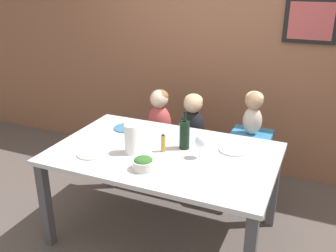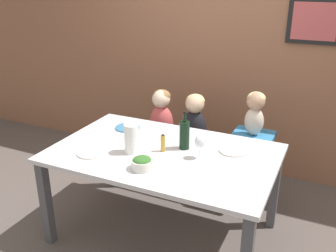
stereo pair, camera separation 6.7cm
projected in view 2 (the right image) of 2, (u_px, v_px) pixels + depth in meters
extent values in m
plane|color=#564C47|center=(164.00, 233.00, 3.14)|extent=(14.00, 14.00, 0.00)
cube|color=#8E5B42|center=(223.00, 45.00, 3.85)|extent=(10.00, 0.06, 2.70)
cube|color=black|center=(315.00, 21.00, 3.37)|extent=(0.48, 0.02, 0.41)
cube|color=#B74C4C|center=(315.00, 22.00, 3.36)|extent=(0.39, 0.00, 0.33)
cube|color=silver|center=(164.00, 153.00, 2.87)|extent=(1.70, 1.08, 0.03)
cube|color=#4C4C51|center=(46.00, 203.00, 2.91)|extent=(0.07, 0.07, 0.72)
cube|color=#4C4C51|center=(113.00, 154.00, 3.72)|extent=(0.07, 0.07, 0.72)
cube|color=#4C4C51|center=(274.00, 189.00, 3.10)|extent=(0.07, 0.07, 0.72)
cylinder|color=silver|center=(141.00, 166.00, 3.82)|extent=(0.04, 0.04, 0.41)
cylinder|color=silver|center=(169.00, 172.00, 3.69)|extent=(0.04, 0.04, 0.41)
cylinder|color=silver|center=(155.00, 153.00, 4.08)|extent=(0.04, 0.04, 0.41)
cylinder|color=silver|center=(182.00, 159.00, 3.96)|extent=(0.04, 0.04, 0.41)
cube|color=#2D2D33|center=(162.00, 142.00, 3.80)|extent=(0.43, 0.43, 0.05)
cylinder|color=silver|center=(172.00, 173.00, 3.68)|extent=(0.04, 0.04, 0.41)
cylinder|color=silver|center=(203.00, 180.00, 3.55)|extent=(0.04, 0.04, 0.41)
cylinder|color=silver|center=(185.00, 159.00, 3.95)|extent=(0.04, 0.04, 0.41)
cylinder|color=silver|center=(213.00, 165.00, 3.82)|extent=(0.04, 0.04, 0.41)
cube|color=#2D2D33|center=(194.00, 148.00, 3.66)|extent=(0.43, 0.43, 0.05)
cylinder|color=silver|center=(231.00, 174.00, 3.43)|extent=(0.04, 0.04, 0.63)
cylinder|color=silver|center=(261.00, 181.00, 3.32)|extent=(0.04, 0.04, 0.63)
cylinder|color=silver|center=(239.00, 162.00, 3.66)|extent=(0.04, 0.04, 0.63)
cylinder|color=silver|center=(267.00, 167.00, 3.55)|extent=(0.04, 0.04, 0.63)
cube|color=teal|center=(253.00, 137.00, 3.36)|extent=(0.36, 0.37, 0.05)
ellipsoid|color=#C64C4C|center=(161.00, 123.00, 3.72)|extent=(0.24, 0.20, 0.36)
sphere|color=beige|center=(161.00, 99.00, 3.63)|extent=(0.18, 0.18, 0.18)
ellipsoid|color=olive|center=(162.00, 96.00, 3.63)|extent=(0.18, 0.17, 0.13)
ellipsoid|color=black|center=(194.00, 128.00, 3.59)|extent=(0.24, 0.20, 0.36)
sphere|color=#D6AD89|center=(195.00, 104.00, 3.49)|extent=(0.18, 0.18, 0.18)
ellipsoid|color=#DBC684|center=(195.00, 101.00, 3.49)|extent=(0.18, 0.17, 0.13)
ellipsoid|color=beige|center=(254.00, 121.00, 3.30)|extent=(0.17, 0.14, 0.26)
sphere|color=tan|center=(256.00, 101.00, 3.23)|extent=(0.16, 0.16, 0.16)
ellipsoid|color=#DBC684|center=(256.00, 98.00, 3.23)|extent=(0.16, 0.15, 0.11)
cylinder|color=black|center=(184.00, 135.00, 2.87)|extent=(0.08, 0.08, 0.22)
cylinder|color=black|center=(185.00, 117.00, 2.82)|extent=(0.03, 0.03, 0.08)
cylinder|color=black|center=(185.00, 113.00, 2.80)|extent=(0.03, 0.03, 0.02)
cylinder|color=white|center=(132.00, 139.00, 2.80)|extent=(0.11, 0.11, 0.23)
cylinder|color=white|center=(199.00, 158.00, 2.76)|extent=(0.06, 0.06, 0.00)
cylinder|color=white|center=(199.00, 153.00, 2.74)|extent=(0.01, 0.01, 0.08)
ellipsoid|color=white|center=(200.00, 142.00, 2.71)|extent=(0.08, 0.08, 0.10)
cylinder|color=silver|center=(142.00, 164.00, 2.59)|extent=(0.15, 0.15, 0.07)
ellipsoid|color=#336628|center=(142.00, 160.00, 2.58)|extent=(0.13, 0.13, 0.05)
cylinder|color=silver|center=(91.00, 153.00, 2.82)|extent=(0.22, 0.22, 0.01)
cylinder|color=teal|center=(128.00, 128.00, 3.30)|extent=(0.22, 0.22, 0.01)
cylinder|color=silver|center=(233.00, 151.00, 2.86)|extent=(0.22, 0.22, 0.01)
cylinder|color=#BC8E33|center=(163.00, 144.00, 2.84)|extent=(0.04, 0.04, 0.13)
cone|color=black|center=(163.00, 135.00, 2.81)|extent=(0.03, 0.03, 0.02)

